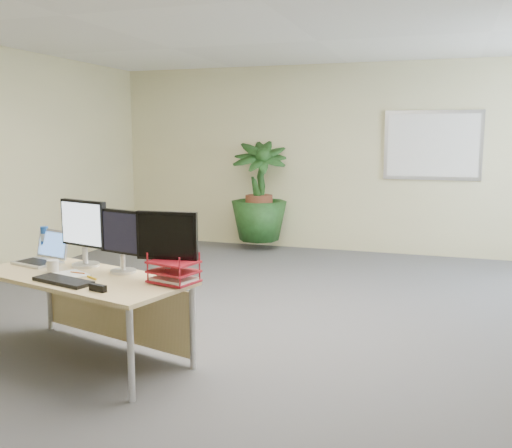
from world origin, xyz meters
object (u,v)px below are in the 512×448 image
(desk, at_px, (92,290))
(laptop, at_px, (44,255))
(floor_plant, at_px, (259,200))
(monitor_right, at_px, (122,237))
(monitor_left, at_px, (84,229))

(desk, bearing_deg, laptop, 161.98)
(desk, distance_m, floor_plant, 4.32)
(monitor_right, height_order, laptop, monitor_right)
(monitor_right, distance_m, laptop, 0.84)
(monitor_left, bearing_deg, laptop, 179.00)
(desk, distance_m, monitor_left, 0.51)
(monitor_left, distance_m, monitor_right, 0.41)
(monitor_left, height_order, monitor_right, monitor_left)
(desk, relative_size, laptop, 4.30)
(floor_plant, distance_m, monitor_left, 4.13)
(desk, bearing_deg, monitor_right, 22.13)
(monitor_right, bearing_deg, desk, -157.87)
(floor_plant, xyz_separation_m, monitor_left, (-0.11, -4.13, 0.21))
(monitor_left, relative_size, monitor_right, 1.10)
(laptop, bearing_deg, monitor_right, -6.92)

